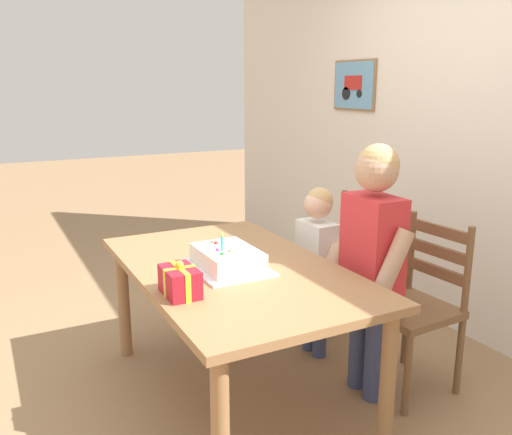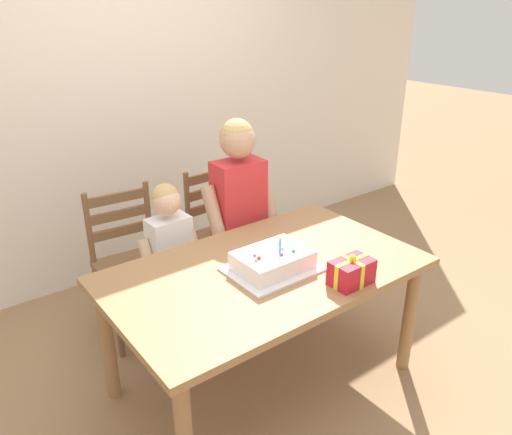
# 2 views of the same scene
# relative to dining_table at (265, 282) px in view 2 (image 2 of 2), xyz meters

# --- Properties ---
(ground_plane) EXTENTS (20.00, 20.00, 0.00)m
(ground_plane) POSITION_rel_dining_table_xyz_m (0.00, 0.00, -0.64)
(ground_plane) COLOR #997551
(back_wall) EXTENTS (6.40, 0.11, 2.60)m
(back_wall) POSITION_rel_dining_table_xyz_m (-0.00, 1.68, 0.67)
(back_wall) COLOR silver
(back_wall) RESTS_ON ground
(dining_table) EXTENTS (1.59, 0.95, 0.72)m
(dining_table) POSITION_rel_dining_table_xyz_m (0.00, 0.00, 0.00)
(dining_table) COLOR #9E7047
(dining_table) RESTS_ON ground
(birthday_cake) EXTENTS (0.44, 0.34, 0.19)m
(birthday_cake) POSITION_rel_dining_table_xyz_m (0.02, -0.04, 0.13)
(birthday_cake) COLOR silver
(birthday_cake) RESTS_ON dining_table
(gift_box_red_large) EXTENTS (0.21, 0.14, 0.16)m
(gift_box_red_large) POSITION_rel_dining_table_xyz_m (0.23, -0.37, 0.15)
(gift_box_red_large) COLOR red
(gift_box_red_large) RESTS_ON dining_table
(chair_left) EXTENTS (0.45, 0.45, 0.92)m
(chair_left) POSITION_rel_dining_table_xyz_m (-0.34, 0.90, -0.17)
(chair_left) COLOR brown
(chair_left) RESTS_ON ground
(chair_right) EXTENTS (0.44, 0.44, 0.92)m
(chair_right) POSITION_rel_dining_table_xyz_m (0.34, 0.90, -0.17)
(chair_right) COLOR brown
(chair_right) RESTS_ON ground
(child_older) EXTENTS (0.49, 0.28, 1.33)m
(child_older) POSITION_rel_dining_table_xyz_m (0.29, 0.63, 0.17)
(child_older) COLOR #38426B
(child_older) RESTS_ON ground
(child_younger) EXTENTS (0.37, 0.22, 1.03)m
(child_younger) POSITION_rel_dining_table_xyz_m (-0.21, 0.63, -0.01)
(child_younger) COLOR #38426B
(child_younger) RESTS_ON ground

